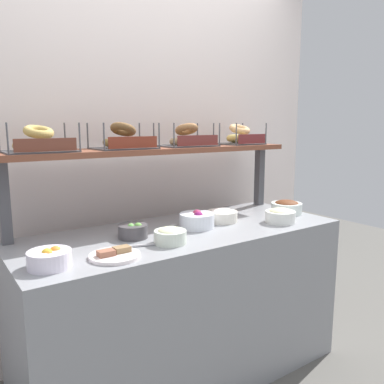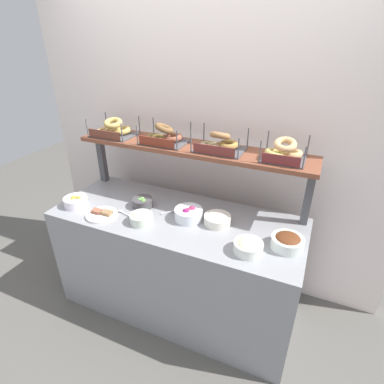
% 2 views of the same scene
% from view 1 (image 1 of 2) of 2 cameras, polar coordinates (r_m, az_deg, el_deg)
% --- Properties ---
extents(ground_plane, '(8.00, 8.00, 0.00)m').
position_cam_1_polar(ground_plane, '(2.50, -1.28, -24.70)').
color(ground_plane, '#595651').
extents(back_wall, '(2.97, 0.06, 2.40)m').
position_cam_1_polar(back_wall, '(2.54, -8.24, 4.89)').
color(back_wall, white).
rests_on(back_wall, ground_plane).
extents(deli_counter, '(1.77, 0.70, 0.85)m').
position_cam_1_polar(deli_counter, '(2.28, -1.32, -15.87)').
color(deli_counter, gray).
rests_on(deli_counter, ground_plane).
extents(shelf_riser_left, '(0.05, 0.05, 0.40)m').
position_cam_1_polar(shelf_riser_left, '(2.05, -25.55, -1.40)').
color(shelf_riser_left, '#4C4C51').
rests_on(shelf_riser_left, deli_counter).
extents(shelf_riser_right, '(0.05, 0.05, 0.40)m').
position_cam_1_polar(shelf_riser_right, '(2.81, 9.72, 2.23)').
color(shelf_riser_right, '#4C4C51').
rests_on(shelf_riser_right, deli_counter).
extents(upper_shelf, '(1.73, 0.32, 0.03)m').
position_cam_1_polar(upper_shelf, '(2.29, -5.14, 6.05)').
color(upper_shelf, brown).
rests_on(upper_shelf, shelf_riser_left).
extents(bowl_scallion_spread, '(0.17, 0.17, 0.08)m').
position_cam_1_polar(bowl_scallion_spread, '(2.34, 12.65, -3.31)').
color(bowl_scallion_spread, white).
rests_on(bowl_scallion_spread, deli_counter).
extents(bowl_veggie_mix, '(0.15, 0.15, 0.08)m').
position_cam_1_polar(bowl_veggie_mix, '(2.00, -8.53, -5.56)').
color(bowl_veggie_mix, '#494649').
rests_on(bowl_veggie_mix, deli_counter).
extents(bowl_cream_cheese, '(0.18, 0.18, 0.08)m').
position_cam_1_polar(bowl_cream_cheese, '(2.31, 4.36, -3.34)').
color(bowl_cream_cheese, white).
rests_on(bowl_cream_cheese, deli_counter).
extents(bowl_beet_salad, '(0.19, 0.19, 0.09)m').
position_cam_1_polar(bowl_beet_salad, '(2.17, 0.78, -4.08)').
color(bowl_beet_salad, white).
rests_on(bowl_beet_salad, deli_counter).
extents(bowl_chocolate_spread, '(0.19, 0.19, 0.09)m').
position_cam_1_polar(bowl_chocolate_spread, '(2.58, 13.51, -2.11)').
color(bowl_chocolate_spread, white).
rests_on(bowl_chocolate_spread, deli_counter).
extents(bowl_fruit_salad, '(0.17, 0.17, 0.08)m').
position_cam_1_polar(bowl_fruit_salad, '(1.68, -19.90, -9.03)').
color(bowl_fruit_salad, white).
rests_on(bowl_fruit_salad, deli_counter).
extents(bowl_potato_salad, '(0.16, 0.16, 0.08)m').
position_cam_1_polar(bowl_potato_salad, '(1.89, -3.17, -6.27)').
color(bowl_potato_salad, silver).
rests_on(bowl_potato_salad, deli_counter).
extents(serving_plate_white, '(0.22, 0.22, 0.04)m').
position_cam_1_polar(serving_plate_white, '(1.74, -11.13, -8.91)').
color(serving_plate_white, white).
rests_on(serving_plate_white, deli_counter).
extents(serving_spoon_near_plate, '(0.18, 0.07, 0.01)m').
position_cam_1_polar(serving_spoon_near_plate, '(1.86, -8.61, -7.71)').
color(serving_spoon_near_plate, '#B7B7BC').
rests_on(serving_spoon_near_plate, deli_counter).
extents(serving_spoon_by_edge, '(0.14, 0.14, 0.01)m').
position_cam_1_polar(serving_spoon_by_edge, '(2.17, -2.84, -5.09)').
color(serving_spoon_by_edge, '#B7B7BC').
rests_on(serving_spoon_by_edge, deli_counter).
extents(bagel_basket_sesame, '(0.33, 0.26, 0.14)m').
position_cam_1_polar(bagel_basket_sesame, '(2.03, -21.24, 6.63)').
color(bagel_basket_sesame, '#4C4C51').
rests_on(bagel_basket_sesame, upper_shelf).
extents(bagel_basket_cinnamon_raisin, '(0.32, 0.25, 0.15)m').
position_cam_1_polar(bagel_basket_cinnamon_raisin, '(2.18, -9.89, 7.36)').
color(bagel_basket_cinnamon_raisin, '#4C4C51').
rests_on(bagel_basket_cinnamon_raisin, upper_shelf).
extents(bagel_basket_everything, '(0.33, 0.26, 0.15)m').
position_cam_1_polar(bagel_basket_everything, '(2.39, -0.77, 7.69)').
color(bagel_basket_everything, '#4C4C51').
rests_on(bagel_basket_everything, upper_shelf).
extents(bagel_basket_plain, '(0.28, 0.26, 0.14)m').
position_cam_1_polar(bagel_basket_plain, '(2.66, 6.89, 7.88)').
color(bagel_basket_plain, '#4C4C51').
rests_on(bagel_basket_plain, upper_shelf).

